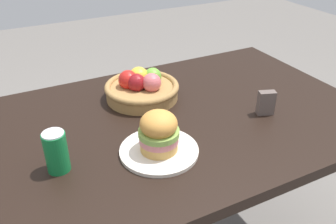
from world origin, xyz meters
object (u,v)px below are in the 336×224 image
(fruit_basket, at_px, (142,88))
(napkin_holder, at_px, (266,103))
(plate, at_px, (159,151))
(sandwich, at_px, (159,132))
(soda_can, at_px, (56,152))

(fruit_basket, xyz_separation_m, napkin_holder, (0.35, -0.32, 0.00))
(fruit_basket, distance_m, napkin_holder, 0.47)
(plate, bearing_deg, fruit_basket, 74.93)
(plate, height_order, fruit_basket, fruit_basket)
(sandwich, xyz_separation_m, fruit_basket, (0.09, 0.35, -0.03))
(plate, relative_size, soda_can, 1.94)
(napkin_holder, bearing_deg, sandwich, -155.60)
(soda_can, xyz_separation_m, napkin_holder, (0.74, -0.02, -0.02))
(sandwich, distance_m, soda_can, 0.30)
(plate, bearing_deg, sandwich, -45.00)
(plate, relative_size, sandwich, 1.86)
(sandwich, bearing_deg, soda_can, 168.90)
(sandwich, distance_m, fruit_basket, 0.37)
(soda_can, distance_m, napkin_holder, 0.74)
(sandwich, xyz_separation_m, soda_can, (-0.29, 0.06, -0.01))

